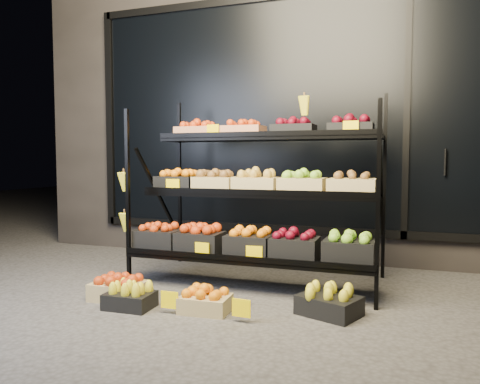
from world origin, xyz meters
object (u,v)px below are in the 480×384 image
at_px(display_rack, 255,193).
at_px(floor_crate_left, 118,287).
at_px(floor_crate_midleft, 130,297).
at_px(floor_crate_midright, 205,300).

bearing_deg(display_rack, floor_crate_left, -135.71).
height_order(display_rack, floor_crate_midleft, display_rack).
height_order(floor_crate_midleft, floor_crate_midright, floor_crate_midright).
bearing_deg(floor_crate_midright, floor_crate_left, 172.91).
bearing_deg(floor_crate_midright, floor_crate_midleft, -172.42).
distance_m(floor_crate_midleft, floor_crate_midright, 0.56).
relative_size(display_rack, floor_crate_midright, 6.18).
bearing_deg(display_rack, floor_crate_midright, -95.93).
bearing_deg(floor_crate_midright, display_rack, 80.92).
relative_size(floor_crate_left, floor_crate_midright, 1.12).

